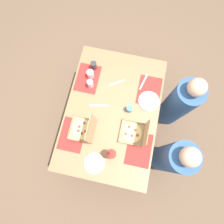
% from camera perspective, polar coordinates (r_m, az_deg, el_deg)
% --- Properties ---
extents(ground_plane, '(6.00, 6.00, 0.00)m').
position_cam_1_polar(ground_plane, '(2.82, 0.00, -3.89)').
color(ground_plane, brown).
extents(dining_table, '(1.49, 1.03, 0.76)m').
position_cam_1_polar(dining_table, '(2.18, 0.00, -0.69)').
color(dining_table, '#3F3328').
rests_on(dining_table, ground_plane).
extents(placemat_near_left, '(0.36, 0.26, 0.00)m').
position_cam_1_polar(placemat_near_left, '(2.24, -7.39, 10.11)').
color(placemat_near_left, red).
rests_on(placemat_near_left, dining_table).
extents(placemat_near_right, '(0.36, 0.26, 0.00)m').
position_cam_1_polar(placemat_near_right, '(2.08, -11.92, -6.73)').
color(placemat_near_right, red).
rests_on(placemat_near_right, dining_table).
extents(placemat_far_left, '(0.36, 0.26, 0.00)m').
position_cam_1_polar(placemat_far_left, '(2.20, 11.23, 6.35)').
color(placemat_far_left, red).
rests_on(placemat_far_left, dining_table).
extents(placemat_far_right, '(0.36, 0.26, 0.00)m').
position_cam_1_polar(placemat_far_right, '(2.04, 8.15, -11.10)').
color(placemat_far_right, red).
rests_on(placemat_far_right, dining_table).
extents(pizza_box_edge_far, '(0.27, 0.27, 0.30)m').
position_cam_1_polar(pizza_box_edge_far, '(2.02, -8.40, -5.21)').
color(pizza_box_edge_far, tan).
rests_on(pizza_box_edge_far, dining_table).
extents(pizza_box_corner_left, '(0.26, 0.26, 0.29)m').
position_cam_1_polar(pizza_box_corner_left, '(2.01, 6.95, -6.30)').
color(pizza_box_corner_left, tan).
rests_on(pizza_box_corner_left, dining_table).
extents(plate_far_left, '(0.24, 0.24, 0.03)m').
position_cam_1_polar(plate_far_left, '(2.15, 11.12, 3.31)').
color(plate_far_left, white).
rests_on(plate_far_left, dining_table).
extents(plate_near_left, '(0.21, 0.21, 0.02)m').
position_cam_1_polar(plate_near_left, '(2.02, -5.37, -15.22)').
color(plate_near_left, white).
rests_on(plate_near_left, dining_table).
extents(soda_bottle, '(0.09, 0.09, 0.32)m').
position_cam_1_polar(soda_bottle, '(1.88, -0.15, -12.66)').
color(soda_bottle, '#B2382D').
rests_on(soda_bottle, dining_table).
extents(cup_dark, '(0.07, 0.07, 0.11)m').
position_cam_1_polar(cup_dark, '(2.24, -5.54, 13.84)').
color(cup_dark, '#333338').
rests_on(cup_dark, dining_table).
extents(cup_clear_right, '(0.07, 0.07, 0.09)m').
position_cam_1_polar(cup_clear_right, '(2.06, 5.27, 0.99)').
color(cup_clear_right, teal).
rests_on(cup_clear_right, dining_table).
extents(cup_spare, '(0.07, 0.07, 0.11)m').
position_cam_1_polar(cup_spare, '(2.15, -6.59, 8.54)').
color(cup_spare, silver).
rests_on(cup_spare, dining_table).
extents(cup_red, '(0.08, 0.08, 0.10)m').
position_cam_1_polar(cup_red, '(2.20, -6.55, 11.34)').
color(cup_red, silver).
rests_on(cup_red, dining_table).
extents(knife_by_near_right, '(0.06, 0.21, 0.00)m').
position_cam_1_polar(knife_by_near_right, '(2.11, -4.01, 1.99)').
color(knife_by_near_right, '#B7B7BC').
rests_on(knife_by_near_right, dining_table).
extents(fork_by_far_right, '(0.12, 0.17, 0.00)m').
position_cam_1_polar(fork_by_far_right, '(2.20, 1.37, 8.85)').
color(fork_by_far_right, '#B7B7BC').
rests_on(fork_by_far_right, dining_table).
extents(knife_by_far_left, '(0.21, 0.07, 0.00)m').
position_cam_1_polar(knife_by_far_left, '(2.23, 9.55, 9.00)').
color(knife_by_far_left, '#B7B7BC').
rests_on(knife_by_far_left, dining_table).
extents(diner_left_seat, '(0.32, 0.32, 1.17)m').
position_cam_1_polar(diner_left_seat, '(2.49, 19.38, 2.31)').
color(diner_left_seat, '#33598C').
rests_on(diner_left_seat, ground_plane).
extents(diner_right_seat, '(0.32, 0.32, 1.18)m').
position_cam_1_polar(diner_right_seat, '(2.34, 17.46, -13.17)').
color(diner_right_seat, '#33598C').
rests_on(diner_right_seat, ground_plane).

